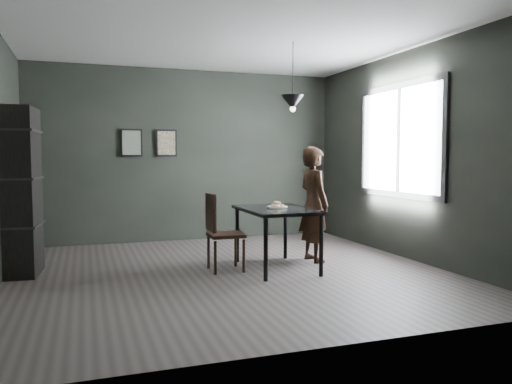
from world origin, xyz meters
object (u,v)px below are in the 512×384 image
object	(u,v)px
pendant_lamp	(293,102)
woman	(314,204)
wood_chair	(219,227)
shelf_unit	(21,192)
cafe_table	(277,214)
white_plate	(277,207)

from	to	relation	value
pendant_lamp	woman	bearing A→B (deg)	24.40
wood_chair	pendant_lamp	distance (m)	1.79
shelf_unit	pendant_lamp	size ratio (longest dim) A/B	2.25
cafe_table	wood_chair	xyz separation A→B (m)	(-0.70, 0.11, -0.14)
woman	wood_chair	xyz separation A→B (m)	(-1.33, -0.16, -0.22)
white_plate	woman	bearing A→B (deg)	22.54
wood_chair	pendant_lamp	size ratio (longest dim) A/B	1.08
shelf_unit	pendant_lamp	distance (m)	3.40
cafe_table	wood_chair	world-z (taller)	wood_chair
woman	wood_chair	size ratio (longest dim) A/B	1.61
shelf_unit	pendant_lamp	xyz separation A→B (m)	(3.17, -0.58, 1.08)
wood_chair	cafe_table	bearing A→B (deg)	-8.20
woman	pendant_lamp	world-z (taller)	pendant_lamp
white_plate	shelf_unit	xyz separation A→B (m)	(-2.93, 0.67, 0.22)
cafe_table	pendant_lamp	distance (m)	1.41
white_plate	shelf_unit	bearing A→B (deg)	167.19
white_plate	woman	distance (m)	0.67
wood_chair	shelf_unit	size ratio (longest dim) A/B	0.48
cafe_table	white_plate	size ratio (longest dim) A/B	5.22
woman	shelf_unit	size ratio (longest dim) A/B	0.78
white_plate	woman	world-z (taller)	woman
cafe_table	pendant_lamp	size ratio (longest dim) A/B	1.39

